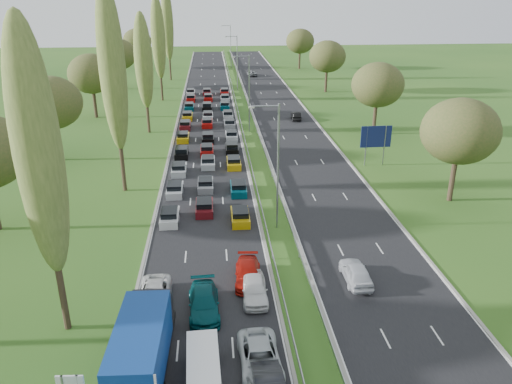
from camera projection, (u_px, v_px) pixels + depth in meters
name	position (u px, v px, depth m)	size (l,w,h in m)	color
ground	(248.00, 128.00, 82.05)	(260.00, 260.00, 0.00)	#265319
near_carriageway	(207.00, 125.00, 83.80)	(10.50, 215.00, 0.04)	black
far_carriageway	(287.00, 124.00, 84.90)	(10.50, 215.00, 0.04)	black
central_reservation	(247.00, 121.00, 84.15)	(2.36, 215.00, 0.32)	gray
lamp_columns	(249.00, 94.00, 77.94)	(0.18, 140.18, 12.00)	gray
poplar_row	(133.00, 62.00, 65.16)	(2.80, 127.80, 22.44)	#2D2116
woodland_left	(43.00, 109.00, 60.96)	(8.00, 166.00, 11.10)	#2D2116
woodland_right	(397.00, 96.00, 68.44)	(8.00, 153.00, 11.10)	#2D2116
traffic_queue_fill	(207.00, 131.00, 78.92)	(9.05, 68.44, 0.80)	silver
near_car_2	(155.00, 294.00, 36.24)	(2.22, 4.82, 1.34)	silver
near_car_7	(204.00, 303.00, 35.00)	(2.13, 5.23, 1.52)	#044046
near_car_10	(260.00, 358.00, 29.80)	(2.44, 5.30, 1.47)	#B6BDC0
near_car_11	(248.00, 273.00, 38.77)	(1.95, 4.80, 1.39)	#9F1209
near_car_12	(255.00, 289.00, 36.64)	(1.84, 4.57, 1.56)	silver
far_car_0	(356.00, 272.00, 38.76)	(1.85, 4.60, 1.57)	silver
far_car_1	(296.00, 116.00, 87.28)	(1.46, 4.20, 1.38)	black
far_car_2	(252.00, 73.00, 131.54)	(2.24, 4.86, 1.35)	slate
blue_lorry	(143.00, 345.00, 28.85)	(2.67, 9.60, 4.05)	black
white_van_rear	(203.00, 366.00, 28.88)	(1.84, 4.70, 1.89)	white
direction_sign	(376.00, 138.00, 63.65)	(4.00, 0.18, 5.20)	gray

